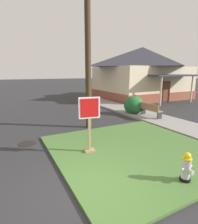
% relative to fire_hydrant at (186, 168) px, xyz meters
% --- Properties ---
extents(ground_plane, '(160.00, 160.00, 0.00)m').
position_rel_fire_hydrant_xyz_m(ground_plane, '(-2.47, 0.81, -0.46)').
color(ground_plane, '#2B2B2D').
extents(grass_corner_patch, '(5.85, 5.85, 0.08)m').
position_rel_fire_hydrant_xyz_m(grass_corner_patch, '(0.13, 2.32, -0.42)').
color(grass_corner_patch, '#477033').
rests_on(grass_corner_patch, ground).
extents(sidewalk_strip, '(2.20, 16.59, 0.12)m').
position_rel_fire_hydrant_xyz_m(sidewalk_strip, '(4.25, 6.47, -0.40)').
color(sidewalk_strip, gray).
rests_on(sidewalk_strip, ground).
extents(fire_hydrant, '(0.38, 0.34, 0.80)m').
position_rel_fire_hydrant_xyz_m(fire_hydrant, '(0.00, 0.00, 0.00)').
color(fire_hydrant, black).
rests_on(fire_hydrant, grass_corner_patch).
extents(stop_sign, '(0.74, 0.35, 2.01)m').
position_rel_fire_hydrant_xyz_m(stop_sign, '(-1.49, 2.82, 0.60)').
color(stop_sign, '#A3845B').
rests_on(stop_sign, grass_corner_patch).
extents(manhole_cover, '(0.70, 0.70, 0.02)m').
position_rel_fire_hydrant_xyz_m(manhole_cover, '(-3.40, 4.88, -0.45)').
color(manhole_cover, black).
rests_on(manhole_cover, ground).
extents(street_bench, '(0.43, 1.60, 0.85)m').
position_rel_fire_hydrant_xyz_m(street_bench, '(4.11, 5.73, 0.13)').
color(street_bench, '#93704C').
rests_on(street_bench, sidewalk_strip).
extents(utility_pole, '(1.58, 0.30, 10.94)m').
position_rel_fire_hydrant_xyz_m(utility_pole, '(-0.17, 5.80, 5.20)').
color(utility_pole, '#42301E').
rests_on(utility_pole, ground).
extents(corner_house, '(9.55, 9.17, 5.63)m').
position_rel_fire_hydrant_xyz_m(corner_house, '(10.09, 13.75, 2.43)').
color(corner_house, brown).
rests_on(corner_house, ground).
extents(shrub_by_curb, '(1.35, 1.35, 1.29)m').
position_rel_fire_hydrant_xyz_m(shrub_by_curb, '(3.90, 7.18, 0.19)').
color(shrub_by_curb, '#236733').
rests_on(shrub_by_curb, ground).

